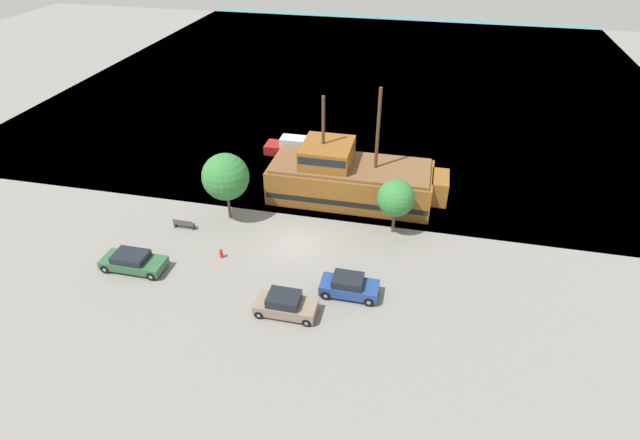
# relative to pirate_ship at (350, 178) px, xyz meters

# --- Properties ---
(ground_plane) EXTENTS (160.00, 160.00, 0.00)m
(ground_plane) POSITION_rel_pirate_ship_xyz_m (-2.78, -7.92, -1.92)
(ground_plane) COLOR gray
(water_surface) EXTENTS (80.00, 80.00, 0.00)m
(water_surface) POSITION_rel_pirate_ship_xyz_m (-2.78, 36.08, -1.92)
(water_surface) COLOR teal
(water_surface) RESTS_ON ground
(pirate_ship) EXTENTS (15.38, 5.83, 10.25)m
(pirate_ship) POSITION_rel_pirate_ship_xyz_m (0.00, 0.00, 0.00)
(pirate_ship) COLOR brown
(pirate_ship) RESTS_ON water_surface
(moored_boat_dockside) EXTENTS (7.38, 2.09, 1.82)m
(moored_boat_dockside) POSITION_rel_pirate_ship_xyz_m (-6.50, 7.36, -1.24)
(moored_boat_dockside) COLOR maroon
(moored_boat_dockside) RESTS_ON water_surface
(parked_car_curb_front) EXTENTS (3.93, 1.82, 1.54)m
(parked_car_curb_front) POSITION_rel_pirate_ship_xyz_m (2.17, -12.68, -1.16)
(parked_car_curb_front) COLOR navy
(parked_car_curb_front) RESTS_ON ground_plane
(parked_car_curb_mid) EXTENTS (4.61, 1.99, 1.34)m
(parked_car_curb_mid) POSITION_rel_pirate_ship_xyz_m (-13.56, -13.36, -1.24)
(parked_car_curb_mid) COLOR #2D5B38
(parked_car_curb_mid) RESTS_ON ground_plane
(parked_car_curb_rear) EXTENTS (4.01, 1.88, 1.54)m
(parked_car_curb_rear) POSITION_rel_pirate_ship_xyz_m (-1.55, -15.32, -1.18)
(parked_car_curb_rear) COLOR #7F705B
(parked_car_curb_rear) RESTS_ON ground_plane
(fire_hydrant) EXTENTS (0.42, 0.25, 0.76)m
(fire_hydrant) POSITION_rel_pirate_ship_xyz_m (-7.87, -10.71, -1.51)
(fire_hydrant) COLOR red
(fire_hydrant) RESTS_ON ground_plane
(bench_promenade_east) EXTENTS (1.71, 0.45, 0.85)m
(bench_promenade_east) POSITION_rel_pirate_ship_xyz_m (-12.29, -7.78, -1.49)
(bench_promenade_east) COLOR #4C4742
(bench_promenade_east) RESTS_ON ground_plane
(tree_row_east) EXTENTS (3.80, 3.80, 5.84)m
(tree_row_east) POSITION_rel_pirate_ship_xyz_m (-9.18, -5.51, 2.01)
(tree_row_east) COLOR brown
(tree_row_east) RESTS_ON ground_plane
(tree_row_mideast) EXTENTS (2.93, 2.93, 4.64)m
(tree_row_mideast) POSITION_rel_pirate_ship_xyz_m (4.35, -4.54, 1.24)
(tree_row_mideast) COLOR brown
(tree_row_mideast) RESTS_ON ground_plane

